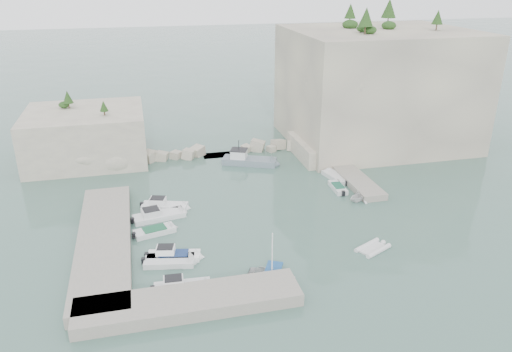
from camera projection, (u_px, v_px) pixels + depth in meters
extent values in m
plane|color=#466A5E|center=(269.00, 223.00, 53.53)|extent=(400.00, 400.00, 0.00)
cube|color=beige|center=(376.00, 87.00, 75.88)|extent=(26.00, 22.00, 17.00)
cube|color=beige|center=(324.00, 148.00, 72.02)|extent=(8.00, 10.00, 2.50)
cube|color=beige|center=(86.00, 135.00, 70.22)|extent=(16.00, 14.00, 7.00)
cube|color=#9E9689|center=(104.00, 242.00, 48.71)|extent=(5.00, 24.00, 1.10)
cube|color=#9E9689|center=(189.00, 302.00, 39.93)|extent=(18.00, 4.00, 1.10)
cube|color=#9E9689|center=(349.00, 173.00, 65.28)|extent=(3.00, 16.00, 0.80)
cube|color=beige|center=(223.00, 150.00, 72.76)|extent=(28.00, 3.00, 1.40)
imported|color=silver|center=(272.00, 278.00, 43.99)|extent=(5.10, 4.55, 0.87)
imported|color=silver|center=(358.00, 201.00, 58.56)|extent=(3.58, 3.39, 1.49)
imported|color=silver|center=(322.00, 167.00, 68.46)|extent=(5.18, 3.77, 1.88)
cylinder|color=white|center=(272.00, 253.00, 43.01)|extent=(0.10, 0.10, 4.20)
cone|color=#1E4219|center=(366.00, 17.00, 66.15)|extent=(1.96, 1.96, 2.45)
cone|color=#1E4219|center=(389.00, 8.00, 75.84)|extent=(2.24, 2.24, 2.80)
cone|color=#1E4219|center=(438.00, 17.00, 70.74)|extent=(1.57, 1.57, 1.96)
cone|color=#1E4219|center=(350.00, 11.00, 77.64)|extent=(1.79, 1.79, 2.24)
cone|color=#1E4219|center=(68.00, 97.00, 69.59)|extent=(1.40, 1.40, 1.75)
cone|color=#1E4219|center=(104.00, 106.00, 66.33)|extent=(1.12, 1.12, 1.40)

